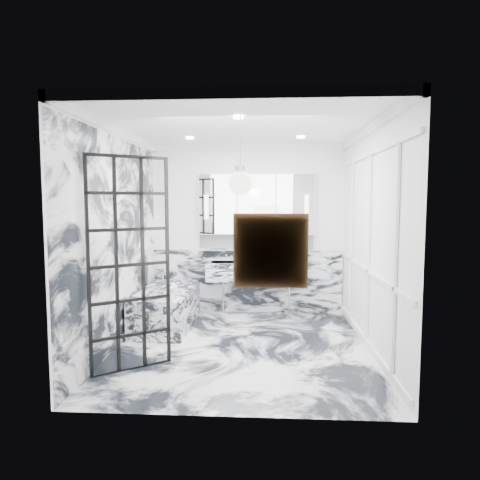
# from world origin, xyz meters

# --- Properties ---
(floor) EXTENTS (3.60, 3.60, 0.00)m
(floor) POSITION_xyz_m (0.00, 0.00, 0.00)
(floor) COLOR silver
(floor) RESTS_ON ground
(ceiling) EXTENTS (3.60, 3.60, 0.00)m
(ceiling) POSITION_xyz_m (0.00, 0.00, 2.80)
(ceiling) COLOR white
(ceiling) RESTS_ON wall_back
(wall_back) EXTENTS (3.60, 0.00, 3.60)m
(wall_back) POSITION_xyz_m (0.00, 1.80, 1.40)
(wall_back) COLOR white
(wall_back) RESTS_ON floor
(wall_front) EXTENTS (3.60, 0.00, 3.60)m
(wall_front) POSITION_xyz_m (0.00, -1.80, 1.40)
(wall_front) COLOR white
(wall_front) RESTS_ON floor
(wall_left) EXTENTS (0.00, 3.60, 3.60)m
(wall_left) POSITION_xyz_m (-1.60, 0.00, 1.40)
(wall_left) COLOR white
(wall_left) RESTS_ON floor
(wall_right) EXTENTS (0.00, 3.60, 3.60)m
(wall_right) POSITION_xyz_m (1.60, 0.00, 1.40)
(wall_right) COLOR white
(wall_right) RESTS_ON floor
(marble_clad_back) EXTENTS (3.18, 0.05, 1.05)m
(marble_clad_back) POSITION_xyz_m (0.00, 1.78, 0.53)
(marble_clad_back) COLOR silver
(marble_clad_back) RESTS_ON floor
(marble_clad_left) EXTENTS (0.02, 3.56, 2.68)m
(marble_clad_left) POSITION_xyz_m (-1.59, 0.00, 1.34)
(marble_clad_left) COLOR silver
(marble_clad_left) RESTS_ON floor
(panel_molding) EXTENTS (0.03, 3.40, 2.30)m
(panel_molding) POSITION_xyz_m (1.58, 0.00, 1.30)
(panel_molding) COLOR white
(panel_molding) RESTS_ON floor
(soap_bottle_a) EXTENTS (0.07, 0.08, 0.19)m
(soap_bottle_a) POSITION_xyz_m (0.83, 1.71, 1.18)
(soap_bottle_a) COLOR #8C5919
(soap_bottle_a) RESTS_ON ledge
(soap_bottle_b) EXTENTS (0.10, 0.11, 0.18)m
(soap_bottle_b) POSITION_xyz_m (0.97, 1.71, 1.18)
(soap_bottle_b) COLOR #4C4C51
(soap_bottle_b) RESTS_ON ledge
(soap_bottle_c) EXTENTS (0.15, 0.15, 0.14)m
(soap_bottle_c) POSITION_xyz_m (0.74, 1.71, 1.16)
(soap_bottle_c) COLOR silver
(soap_bottle_c) RESTS_ON ledge
(face_pot) EXTENTS (0.16, 0.16, 0.16)m
(face_pot) POSITION_xyz_m (0.29, 1.71, 1.17)
(face_pot) COLOR white
(face_pot) RESTS_ON ledge
(amber_bottle) EXTENTS (0.04, 0.04, 0.10)m
(amber_bottle) POSITION_xyz_m (0.52, 1.71, 1.14)
(amber_bottle) COLOR #8C5919
(amber_bottle) RESTS_ON ledge
(flower_vase) EXTENTS (0.08, 0.08, 0.12)m
(flower_vase) POSITION_xyz_m (-0.93, 0.13, 0.61)
(flower_vase) COLOR silver
(flower_vase) RESTS_ON bathtub
(crittall_door) EXTENTS (0.74, 0.54, 2.35)m
(crittall_door) POSITION_xyz_m (-1.18, -0.80, 1.17)
(crittall_door) COLOR black
(crittall_door) RESTS_ON floor
(artwork) EXTENTS (0.53, 0.05, 0.53)m
(artwork) POSITION_xyz_m (0.34, -1.76, 1.45)
(artwork) COLOR #B35E12
(artwork) RESTS_ON wall_front
(pendant_light) EXTENTS (0.23, 0.23, 0.23)m
(pendant_light) POSITION_xyz_m (0.05, -1.16, 2.04)
(pendant_light) COLOR white
(pendant_light) RESTS_ON ceiling
(trough_sink) EXTENTS (1.60, 0.45, 0.30)m
(trough_sink) POSITION_xyz_m (0.15, 1.55, 0.73)
(trough_sink) COLOR silver
(trough_sink) RESTS_ON wall_back
(ledge) EXTENTS (1.90, 0.14, 0.04)m
(ledge) POSITION_xyz_m (0.15, 1.72, 1.07)
(ledge) COLOR silver
(ledge) RESTS_ON wall_back
(subway_tile) EXTENTS (1.90, 0.03, 0.23)m
(subway_tile) POSITION_xyz_m (0.15, 1.78, 1.21)
(subway_tile) COLOR white
(subway_tile) RESTS_ON wall_back
(mirror_cabinet) EXTENTS (1.90, 0.16, 1.00)m
(mirror_cabinet) POSITION_xyz_m (0.15, 1.73, 1.82)
(mirror_cabinet) COLOR white
(mirror_cabinet) RESTS_ON wall_back
(sconce_left) EXTENTS (0.07, 0.07, 0.40)m
(sconce_left) POSITION_xyz_m (-0.67, 1.63, 1.78)
(sconce_left) COLOR white
(sconce_left) RESTS_ON mirror_cabinet
(sconce_right) EXTENTS (0.07, 0.07, 0.40)m
(sconce_right) POSITION_xyz_m (0.97, 1.63, 1.78)
(sconce_right) COLOR white
(sconce_right) RESTS_ON mirror_cabinet
(bathtub) EXTENTS (0.75, 1.65, 0.55)m
(bathtub) POSITION_xyz_m (-1.18, 0.90, 0.28)
(bathtub) COLOR silver
(bathtub) RESTS_ON floor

